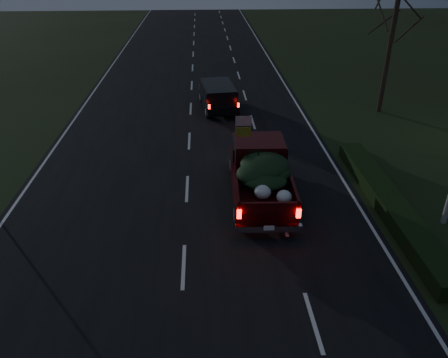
{
  "coord_description": "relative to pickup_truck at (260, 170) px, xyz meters",
  "views": [
    {
      "loc": [
        0.72,
        -10.93,
        9.11
      ],
      "look_at": [
        1.47,
        3.4,
        1.3
      ],
      "focal_mm": 35.0,
      "sensor_mm": 36.0,
      "label": 1
    }
  ],
  "objects": [
    {
      "name": "hedge_row",
      "position": [
        4.83,
        -1.35,
        -0.84
      ],
      "size": [
        1.0,
        10.0,
        0.6
      ],
      "primitive_type": "cube",
      "color": "black",
      "rests_on": "ground"
    },
    {
      "name": "road_asphalt",
      "position": [
        -2.97,
        -4.35,
        -1.13
      ],
      "size": [
        14.0,
        120.0,
        0.02
      ],
      "primitive_type": "cube",
      "color": "black",
      "rests_on": "ground"
    },
    {
      "name": "lead_suv",
      "position": [
        -1.26,
        10.48,
        -0.17
      ],
      "size": [
        2.37,
        4.67,
        1.29
      ],
      "rotation": [
        0.0,
        0.0,
        0.12
      ],
      "color": "black",
      "rests_on": "ground"
    },
    {
      "name": "pickup_truck",
      "position": [
        0.0,
        0.0,
        0.0
      ],
      "size": [
        2.39,
        5.86,
        3.04
      ],
      "rotation": [
        0.0,
        0.0,
        -0.03
      ],
      "color": "#350708",
      "rests_on": "ground"
    },
    {
      "name": "bare_tree_far",
      "position": [
        8.53,
        9.65,
        4.09
      ],
      "size": [
        3.6,
        3.6,
        7.0
      ],
      "color": "black",
      "rests_on": "ground"
    },
    {
      "name": "ground",
      "position": [
        -2.97,
        -4.35,
        -1.14
      ],
      "size": [
        120.0,
        120.0,
        0.0
      ],
      "primitive_type": "plane",
      "color": "black",
      "rests_on": "ground"
    }
  ]
}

